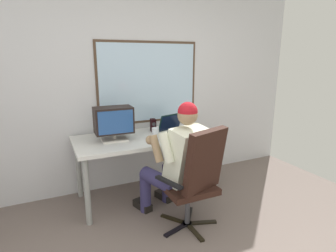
{
  "coord_description": "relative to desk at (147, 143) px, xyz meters",
  "views": [
    {
      "loc": [
        -1.14,
        -1.19,
        1.65
      ],
      "look_at": [
        0.03,
        1.32,
        0.95
      ],
      "focal_mm": 29.33,
      "sensor_mm": 36.0,
      "label": 1
    }
  ],
  "objects": [
    {
      "name": "crt_monitor",
      "position": [
        -0.38,
        0.0,
        0.3
      ],
      "size": [
        0.42,
        0.25,
        0.37
      ],
      "color": "beige",
      "rests_on": "desk"
    },
    {
      "name": "desk_speaker",
      "position": [
        0.15,
        0.17,
        0.16
      ],
      "size": [
        0.08,
        0.1,
        0.16
      ],
      "color": "black",
      "rests_on": "desk"
    },
    {
      "name": "office_chair",
      "position": [
        0.17,
        -0.85,
        -0.1
      ],
      "size": [
        0.63,
        0.59,
        1.04
      ],
      "color": "black",
      "rests_on": "ground"
    },
    {
      "name": "wine_glass",
      "position": [
        0.03,
        -0.19,
        0.18
      ],
      "size": [
        0.08,
        0.08,
        0.14
      ],
      "color": "silver",
      "rests_on": "desk"
    },
    {
      "name": "laptop",
      "position": [
        0.36,
        0.01,
        0.14
      ],
      "size": [
        0.42,
        0.38,
        0.22
      ],
      "color": "black",
      "rests_on": "desk"
    },
    {
      "name": "wall_rear",
      "position": [
        0.08,
        0.45,
        0.63
      ],
      "size": [
        4.66,
        0.08,
        2.61
      ],
      "color": "silver",
      "rests_on": "ground"
    },
    {
      "name": "desk",
      "position": [
        0.0,
        0.0,
        0.0
      ],
      "size": [
        1.65,
        0.78,
        0.75
      ],
      "color": "gray",
      "rests_on": "ground"
    },
    {
      "name": "person_seated",
      "position": [
        0.1,
        -0.59,
        -0.03
      ],
      "size": [
        0.66,
        0.88,
        1.25
      ],
      "color": "navy",
      "rests_on": "ground"
    }
  ]
}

